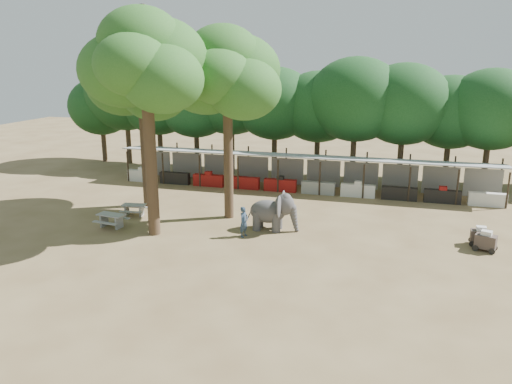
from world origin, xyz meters
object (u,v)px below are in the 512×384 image
(yard_tree_back, at_px, (226,74))
(elephant, at_px, (274,211))
(yard_tree_center, at_px, (145,63))
(picnic_table_near, at_px, (111,219))
(cart_back, at_px, (480,236))
(cart_front, at_px, (486,241))
(picnic_table_far, at_px, (134,208))
(handler, at_px, (244,222))
(yard_tree_left, at_px, (141,79))

(yard_tree_back, relative_size, elephant, 3.99)
(yard_tree_center, bearing_deg, picnic_table_near, 177.08)
(picnic_table_near, distance_m, cart_back, 20.18)
(yard_tree_center, distance_m, yard_tree_back, 5.04)
(yard_tree_back, relative_size, cart_front, 9.01)
(yard_tree_center, height_order, elephant, yard_tree_center)
(picnic_table_far, relative_size, cart_front, 1.26)
(yard_tree_center, xyz_separation_m, yard_tree_back, (3.00, 4.00, -0.67))
(handler, xyz_separation_m, picnic_table_far, (-7.65, 1.72, -0.37))
(cart_front, distance_m, cart_back, 0.76)
(yard_tree_left, bearing_deg, elephant, -16.28)
(yard_tree_center, height_order, yard_tree_back, yard_tree_center)
(elephant, relative_size, picnic_table_near, 1.62)
(yard_tree_center, distance_m, elephant, 10.53)
(elephant, bearing_deg, cart_front, -2.29)
(yard_tree_center, xyz_separation_m, cart_back, (17.24, 2.82, -8.70))
(yard_tree_center, relative_size, yard_tree_back, 1.06)
(yard_tree_left, relative_size, cart_front, 8.74)
(yard_tree_back, xyz_separation_m, elephant, (3.31, -1.72, -7.45))
(elephant, distance_m, cart_back, 10.96)
(yard_tree_left, bearing_deg, handler, -27.77)
(cart_front, bearing_deg, handler, -154.65)
(picnic_table_far, height_order, cart_front, cart_front)
(elephant, bearing_deg, yard_tree_center, -161.39)
(yard_tree_left, relative_size, picnic_table_far, 6.96)
(picnic_table_far, height_order, cart_back, cart_back)
(handler, xyz_separation_m, picnic_table_near, (-7.79, -0.63, -0.32))
(elephant, height_order, cart_front, elephant)
(yard_tree_left, relative_size, picnic_table_near, 6.28)
(picnic_table_near, height_order, cart_front, cart_front)
(yard_tree_center, relative_size, cart_front, 9.55)
(yard_tree_left, distance_m, elephant, 12.02)
(picnic_table_near, height_order, picnic_table_far, picnic_table_near)
(yard_tree_left, bearing_deg, yard_tree_back, -9.46)
(cart_front, bearing_deg, picnic_table_near, -155.19)
(yard_tree_left, distance_m, handler, 11.68)
(picnic_table_near, relative_size, picnic_table_far, 1.11)
(elephant, xyz_separation_m, picnic_table_near, (-9.07, -2.14, -0.57))
(cart_front, bearing_deg, cart_back, 120.50)
(yard_tree_back, bearing_deg, cart_back, -4.72)
(yard_tree_left, height_order, handler, yard_tree_left)
(yard_tree_center, xyz_separation_m, picnic_table_near, (-2.76, 0.14, -8.69))
(yard_tree_back, bearing_deg, yard_tree_center, -126.86)
(yard_tree_center, distance_m, picnic_table_near, 9.12)
(yard_tree_back, relative_size, handler, 6.77)
(yard_tree_back, height_order, picnic_table_near, yard_tree_back)
(yard_tree_center, height_order, picnic_table_near, yard_tree_center)
(picnic_table_near, xyz_separation_m, cart_front, (20.14, 1.94, 0.00))
(yard_tree_back, height_order, cart_back, yard_tree_back)
(picnic_table_far, bearing_deg, cart_front, -8.32)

